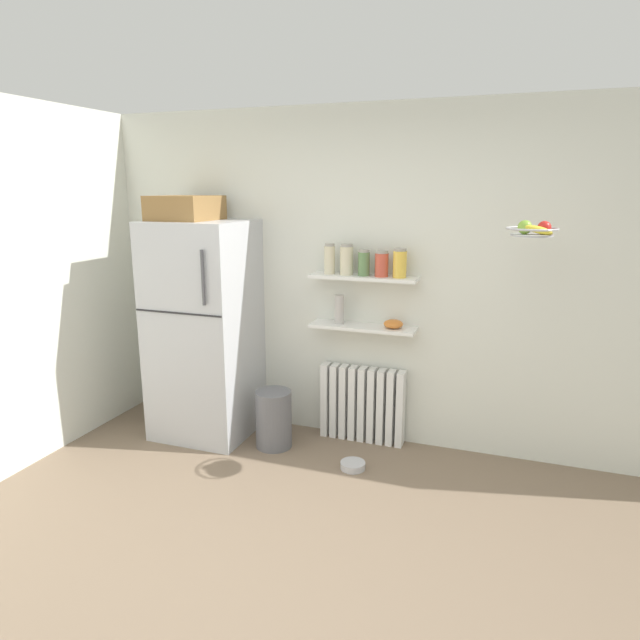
% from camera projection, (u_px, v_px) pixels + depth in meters
% --- Properties ---
extents(ground_plane, '(7.04, 7.04, 0.00)m').
position_uv_depth(ground_plane, '(298.00, 541.00, 3.22)').
color(ground_plane, '#7A6651').
extents(back_wall, '(7.04, 0.10, 2.60)m').
position_uv_depth(back_wall, '(371.00, 279.00, 4.34)').
color(back_wall, silver).
rests_on(back_wall, ground_plane).
extents(refrigerator, '(0.75, 0.73, 1.93)m').
position_uv_depth(refrigerator, '(204.00, 325.00, 4.48)').
color(refrigerator, '#B7BABF').
rests_on(refrigerator, ground_plane).
extents(radiator, '(0.67, 0.12, 0.61)m').
position_uv_depth(radiator, '(362.00, 404.00, 4.45)').
color(radiator, white).
rests_on(radiator, ground_plane).
extents(wall_shelf_lower, '(0.82, 0.22, 0.02)m').
position_uv_depth(wall_shelf_lower, '(363.00, 327.00, 4.28)').
color(wall_shelf_lower, white).
extents(wall_shelf_upper, '(0.82, 0.22, 0.02)m').
position_uv_depth(wall_shelf_upper, '(364.00, 277.00, 4.19)').
color(wall_shelf_upper, white).
extents(storage_jar_0, '(0.08, 0.08, 0.23)m').
position_uv_depth(storage_jar_0, '(330.00, 259.00, 4.25)').
color(storage_jar_0, beige).
rests_on(storage_jar_0, wall_shelf_upper).
extents(storage_jar_1, '(0.10, 0.10, 0.23)m').
position_uv_depth(storage_jar_1, '(347.00, 260.00, 4.20)').
color(storage_jar_1, beige).
rests_on(storage_jar_1, wall_shelf_upper).
extents(storage_jar_2, '(0.09, 0.09, 0.20)m').
position_uv_depth(storage_jar_2, '(364.00, 263.00, 4.16)').
color(storage_jar_2, '#5B7F4C').
rests_on(storage_jar_2, wall_shelf_upper).
extents(storage_jar_3, '(0.10, 0.10, 0.19)m').
position_uv_depth(storage_jar_3, '(382.00, 264.00, 4.12)').
color(storage_jar_3, '#C64C38').
rests_on(storage_jar_3, wall_shelf_upper).
extents(storage_jar_4, '(0.10, 0.10, 0.22)m').
position_uv_depth(storage_jar_4, '(400.00, 263.00, 4.07)').
color(storage_jar_4, yellow).
rests_on(storage_jar_4, wall_shelf_upper).
extents(vase, '(0.07, 0.07, 0.23)m').
position_uv_depth(vase, '(339.00, 309.00, 4.31)').
color(vase, '#B2ADA8').
rests_on(vase, wall_shelf_lower).
extents(shelf_bowl, '(0.15, 0.15, 0.07)m').
position_uv_depth(shelf_bowl, '(393.00, 324.00, 4.19)').
color(shelf_bowl, orange).
rests_on(shelf_bowl, wall_shelf_lower).
extents(trash_bin, '(0.28, 0.28, 0.46)m').
position_uv_depth(trash_bin, '(274.00, 419.00, 4.35)').
color(trash_bin, slate).
rests_on(trash_bin, ground_plane).
extents(pet_food_bowl, '(0.18, 0.18, 0.05)m').
position_uv_depth(pet_food_bowl, '(353.00, 465.00, 4.05)').
color(pet_food_bowl, '#B7B7BC').
rests_on(pet_food_bowl, ground_plane).
extents(hanging_fruit_basket, '(0.31, 0.31, 0.10)m').
position_uv_depth(hanging_fruit_basket, '(533.00, 230.00, 3.41)').
color(hanging_fruit_basket, '#B2B2B7').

